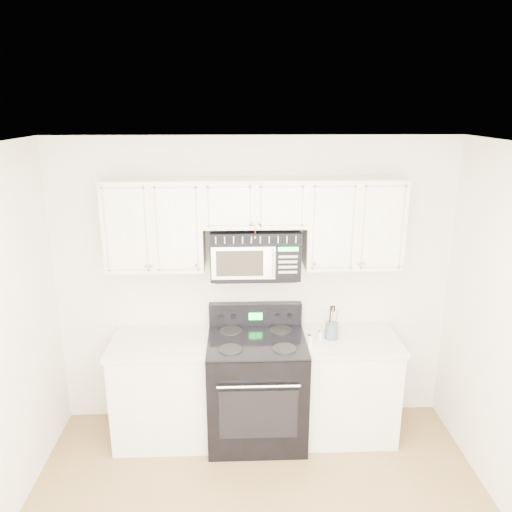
{
  "coord_description": "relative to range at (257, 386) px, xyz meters",
  "views": [
    {
      "loc": [
        -0.14,
        -2.43,
        2.84
      ],
      "look_at": [
        0.0,
        1.3,
        1.7
      ],
      "focal_mm": 35.0,
      "sensor_mm": 36.0,
      "label": 1
    }
  ],
  "objects": [
    {
      "name": "room",
      "position": [
        -0.01,
        -1.4,
        0.82
      ],
      "size": [
        3.51,
        3.51,
        2.61
      ],
      "color": "olive",
      "rests_on": "ground"
    },
    {
      "name": "base_cabinet_left",
      "position": [
        -0.81,
        0.04,
        -0.06
      ],
      "size": [
        0.86,
        0.65,
        0.92
      ],
      "color": "white",
      "rests_on": "ground"
    },
    {
      "name": "base_cabinet_right",
      "position": [
        0.79,
        0.04,
        -0.06
      ],
      "size": [
        0.86,
        0.65,
        0.92
      ],
      "color": "white",
      "rests_on": "ground"
    },
    {
      "name": "range",
      "position": [
        0.0,
        0.0,
        0.0
      ],
      "size": [
        0.83,
        0.75,
        1.14
      ],
      "color": "black",
      "rests_on": "ground"
    },
    {
      "name": "upper_cabinets",
      "position": [
        -0.01,
        0.18,
        1.45
      ],
      "size": [
        2.44,
        0.37,
        0.75
      ],
      "color": "white",
      "rests_on": "ground"
    },
    {
      "name": "microwave",
      "position": [
        -0.01,
        0.16,
        1.17
      ],
      "size": [
        0.74,
        0.42,
        0.41
      ],
      "color": "black",
      "rests_on": "ground"
    },
    {
      "name": "utensil_crock",
      "position": [
        0.64,
        0.03,
        0.51
      ],
      "size": [
        0.11,
        0.11,
        0.3
      ],
      "color": "#4C5971",
      "rests_on": "base_cabinet_right"
    },
    {
      "name": "shaker_salt",
      "position": [
        0.44,
        -0.1,
        0.49
      ],
      "size": [
        0.05,
        0.05,
        0.11
      ],
      "color": "silver",
      "rests_on": "base_cabinet_right"
    },
    {
      "name": "shaker_pepper",
      "position": [
        0.54,
        -0.0,
        0.49
      ],
      "size": [
        0.04,
        0.04,
        0.1
      ],
      "color": "silver",
      "rests_on": "base_cabinet_right"
    }
  ]
}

